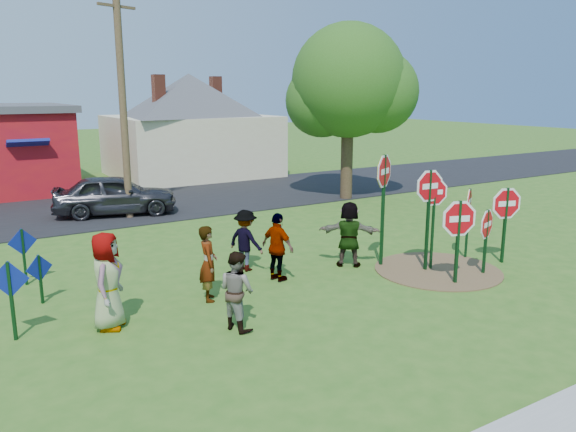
# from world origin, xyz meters

# --- Properties ---
(ground) EXTENTS (120.00, 120.00, 0.00)m
(ground) POSITION_xyz_m (0.00, 0.00, 0.00)
(ground) COLOR #32631C
(ground) RESTS_ON ground
(road) EXTENTS (120.00, 7.50, 0.04)m
(road) POSITION_xyz_m (0.00, 11.50, 0.02)
(road) COLOR black
(road) RESTS_ON ground
(dirt_patch) EXTENTS (3.20, 3.20, 0.03)m
(dirt_patch) POSITION_xyz_m (4.50, -1.00, 0.01)
(dirt_patch) COLOR brown
(dirt_patch) RESTS_ON ground
(cream_house) EXTENTS (9.40, 9.40, 6.50)m
(cream_house) POSITION_xyz_m (5.50, 18.00, 2.92)
(cream_house) COLOR beige
(cream_house) RESTS_ON ground
(stop_sign_a) EXTENTS (1.12, 0.39, 2.18)m
(stop_sign_a) POSITION_xyz_m (4.12, -1.92, 1.45)
(stop_sign_a) COLOR #0E3416
(stop_sign_a) RESTS_ON ground
(stop_sign_b) EXTENTS (1.04, 0.55, 3.09)m
(stop_sign_b) POSITION_xyz_m (3.55, 0.11, 2.24)
(stop_sign_b) COLOR #0E3416
(stop_sign_b) RESTS_ON ground
(stop_sign_c) EXTENTS (0.92, 0.28, 2.51)m
(stop_sign_c) POSITION_xyz_m (4.42, -0.82, 1.76)
(stop_sign_c) COLOR #0E3416
(stop_sign_c) RESTS_ON ground
(stop_sign_d) EXTENTS (0.81, 0.53, 2.08)m
(stop_sign_d) POSITION_xyz_m (5.98, -0.60, 1.46)
(stop_sign_d) COLOR #0E3416
(stop_sign_d) RESTS_ON ground
(stop_sign_e) EXTENTS (0.96, 0.35, 1.79)m
(stop_sign_e) POSITION_xyz_m (5.28, -1.78, 1.18)
(stop_sign_e) COLOR #0E3416
(stop_sign_e) RESTS_ON ground
(stop_sign_f) EXTENTS (1.09, 0.37, 2.18)m
(stop_sign_f) POSITION_xyz_m (6.50, -1.39, 1.50)
(stop_sign_f) COLOR #0E3416
(stop_sign_f) RESTS_ON ground
(stop_sign_g) EXTENTS (1.10, 0.11, 2.75)m
(stop_sign_g) POSITION_xyz_m (4.23, -0.82, 1.92)
(stop_sign_g) COLOR #0E3416
(stop_sign_g) RESTS_ON ground
(blue_diamond_b) EXTENTS (0.65, 0.27, 1.53)m
(blue_diamond_b) POSITION_xyz_m (-5.21, 0.17, 0.95)
(blue_diamond_b) COLOR #0E3416
(blue_diamond_b) RESTS_ON ground
(blue_diamond_c) EXTENTS (0.57, 0.24, 1.10)m
(blue_diamond_c) POSITION_xyz_m (-4.50, 1.88, 0.67)
(blue_diamond_c) COLOR #0E3416
(blue_diamond_c) RESTS_ON ground
(blue_diamond_d) EXTENTS (0.65, 0.14, 1.38)m
(blue_diamond_d) POSITION_xyz_m (-4.63, 3.35, 0.86)
(blue_diamond_d) COLOR #0E3416
(blue_diamond_d) RESTS_ON ground
(person_a) EXTENTS (1.00, 1.12, 1.92)m
(person_a) POSITION_xyz_m (-3.58, -0.20, 0.96)
(person_a) COLOR #435894
(person_a) RESTS_ON ground
(person_b) EXTENTS (0.57, 0.71, 1.68)m
(person_b) POSITION_xyz_m (-1.33, 0.17, 0.84)
(person_b) COLOR #2A7978
(person_b) RESTS_ON ground
(person_c) EXTENTS (0.77, 0.88, 1.55)m
(person_c) POSITION_xyz_m (-1.48, -1.52, 0.77)
(person_c) COLOR brown
(person_c) RESTS_ON ground
(person_d) EXTENTS (0.94, 1.17, 1.58)m
(person_d) POSITION_xyz_m (0.33, 1.62, 0.79)
(person_d) COLOR #2E2E33
(person_d) RESTS_ON ground
(person_e) EXTENTS (0.66, 1.06, 1.68)m
(person_e) POSITION_xyz_m (0.62, 0.49, 0.84)
(person_e) COLOR #3F2852
(person_e) RESTS_ON ground
(person_f) EXTENTS (1.56, 1.42, 1.73)m
(person_f) POSITION_xyz_m (2.80, 0.53, 0.87)
(person_f) COLOR #225132
(person_f) RESTS_ON ground
(suv) EXTENTS (4.66, 2.83, 1.48)m
(suv) POSITION_xyz_m (-0.77, 9.92, 0.78)
(suv) COLOR #29282D
(suv) RESTS_ON road
(utility_pole) EXTENTS (1.94, 0.82, 8.29)m
(utility_pole) POSITION_xyz_m (-0.47, 9.22, 4.36)
(utility_pole) COLOR #4C3823
(utility_pole) RESTS_ON ground
(leafy_tree) EXTENTS (5.10, 4.65, 7.24)m
(leafy_tree) POSITION_xyz_m (8.58, 8.06, 4.66)
(leafy_tree) COLOR #382819
(leafy_tree) RESTS_ON ground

